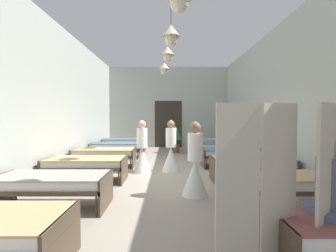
# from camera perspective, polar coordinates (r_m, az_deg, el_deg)

# --- Properties ---
(ground_plane) EXTENTS (6.72, 11.83, 0.10)m
(ground_plane) POSITION_cam_1_polar(r_m,az_deg,el_deg) (6.59, 0.02, -11.97)
(ground_plane) COLOR #9E9384
(room_shell) EXTENTS (6.52, 11.43, 4.16)m
(room_shell) POSITION_cam_1_polar(r_m,az_deg,el_deg) (7.71, 0.00, 6.12)
(room_shell) COLOR #B2B7AD
(room_shell) RESTS_ON ground
(bed_left_row_1) EXTENTS (1.90, 0.84, 0.57)m
(bed_left_row_1) POSITION_cam_1_polar(r_m,az_deg,el_deg) (4.55, -26.79, -12.36)
(bed_left_row_1) COLOR #473828
(bed_left_row_1) RESTS_ON ground
(bed_right_row_1) EXTENTS (1.90, 0.84, 0.57)m
(bed_right_row_1) POSITION_cam_1_polar(r_m,az_deg,el_deg) (4.57, 26.91, -12.32)
(bed_right_row_1) COLOR #473828
(bed_right_row_1) RESTS_ON ground
(bed_left_row_2) EXTENTS (1.90, 0.84, 0.57)m
(bed_left_row_2) POSITION_cam_1_polar(r_m,az_deg,el_deg) (6.03, -19.70, -8.70)
(bed_left_row_2) COLOR #473828
(bed_left_row_2) RESTS_ON ground
(bed_right_row_2) EXTENTS (1.90, 0.84, 0.57)m
(bed_right_row_2) POSITION_cam_1_polar(r_m,az_deg,el_deg) (6.04, 19.75, -8.68)
(bed_right_row_2) COLOR #473828
(bed_right_row_2) RESTS_ON ground
(bed_left_row_3) EXTENTS (1.90, 0.84, 0.57)m
(bed_left_row_3) POSITION_cam_1_polar(r_m,az_deg,el_deg) (7.57, -15.51, -6.43)
(bed_left_row_3) COLOR #473828
(bed_left_row_3) RESTS_ON ground
(bed_right_row_3) EXTENTS (1.90, 0.84, 0.57)m
(bed_right_row_3) POSITION_cam_1_polar(r_m,az_deg,el_deg) (7.57, 15.51, -6.42)
(bed_right_row_3) COLOR #473828
(bed_right_row_3) RESTS_ON ground
(bed_left_row_4) EXTENTS (1.90, 0.84, 0.57)m
(bed_left_row_4) POSITION_cam_1_polar(r_m,az_deg,el_deg) (9.14, -12.78, -4.92)
(bed_left_row_4) COLOR #473828
(bed_left_row_4) RESTS_ON ground
(bed_right_row_4) EXTENTS (1.90, 0.84, 0.57)m
(bed_right_row_4) POSITION_cam_1_polar(r_m,az_deg,el_deg) (9.15, 12.74, -4.91)
(bed_right_row_4) COLOR #473828
(bed_right_row_4) RESTS_ON ground
(bed_left_row_5) EXTENTS (1.90, 0.84, 0.57)m
(bed_left_row_5) POSITION_cam_1_polar(r_m,az_deg,el_deg) (10.73, -10.86, -3.84)
(bed_left_row_5) COLOR #473828
(bed_left_row_5) RESTS_ON ground
(bed_right_row_5) EXTENTS (1.90, 0.84, 0.57)m
(bed_right_row_5) POSITION_cam_1_polar(r_m,az_deg,el_deg) (10.74, 10.79, -3.84)
(bed_right_row_5) COLOR #473828
(bed_right_row_5) RESTS_ON ground
(nurse_near_aisle) EXTENTS (0.52, 0.52, 1.49)m
(nurse_near_aisle) POSITION_cam_1_polar(r_m,az_deg,el_deg) (6.60, -6.52, -6.83)
(nurse_near_aisle) COLOR white
(nurse_near_aisle) RESTS_ON ground
(nurse_mid_aisle) EXTENTS (0.52, 0.52, 1.49)m
(nurse_mid_aisle) POSITION_cam_1_polar(r_m,az_deg,el_deg) (4.70, 6.58, -10.53)
(nurse_mid_aisle) COLOR white
(nurse_mid_aisle) RESTS_ON ground
(nurse_far_aisle) EXTENTS (0.52, 0.52, 1.49)m
(nurse_far_aisle) POSITION_cam_1_polar(r_m,az_deg,el_deg) (6.71, 0.62, -6.67)
(nurse_far_aisle) COLOR white
(nurse_far_aisle) RESTS_ON ground
(patient_seated_primary) EXTENTS (0.44, 0.44, 0.80)m
(patient_seated_primary) POSITION_cam_1_polar(r_m,az_deg,el_deg) (2.94, 35.54, -11.92)
(patient_seated_primary) COLOR #515B70
(patient_seated_primary) RESTS_ON bed_right_row_0
(potted_plant) EXTENTS (0.65, 0.65, 1.20)m
(potted_plant) POSITION_cam_1_polar(r_m,az_deg,el_deg) (10.12, 1.65, -2.32)
(potted_plant) COLOR brown
(potted_plant) RESTS_ON ground
(privacy_screen) EXTENTS (1.23, 0.29, 1.70)m
(privacy_screen) POSITION_cam_1_polar(r_m,az_deg,el_deg) (2.53, 25.94, -14.43)
(privacy_screen) COLOR #BCB29E
(privacy_screen) RESTS_ON ground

